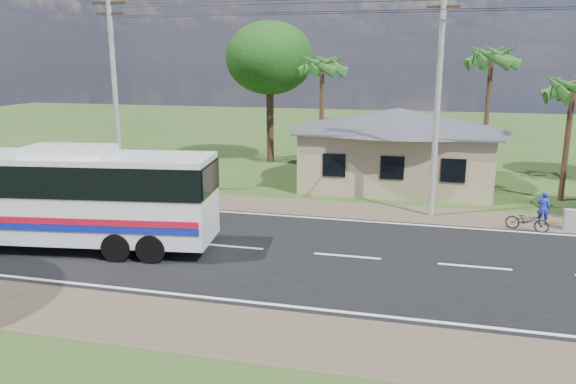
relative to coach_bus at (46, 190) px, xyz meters
name	(u,v)px	position (x,y,z in m)	size (l,w,h in m)	color
ground	(347,257)	(11.32, 1.70, -2.28)	(120.00, 120.00, 0.00)	#294318
road	(347,256)	(11.32, 1.70, -2.27)	(120.00, 16.00, 0.03)	black
house	(397,139)	(12.32, 14.70, 0.36)	(12.40, 10.00, 5.00)	tan
utility_poles	(431,90)	(13.99, 8.19, 3.49)	(32.80, 2.22, 11.00)	#9E9E99
palm_near	(573,88)	(20.82, 12.70, 3.43)	(2.80, 2.80, 6.70)	#47301E
palm_mid	(491,58)	(17.32, 17.20, 4.88)	(2.80, 2.80, 8.20)	#47301E
palm_far	(322,66)	(7.32, 17.70, 4.40)	(2.80, 2.80, 7.70)	#47301E
tree_behind_house	(270,58)	(3.32, 19.70, 4.84)	(6.00, 6.00, 9.61)	#47301E
coach_bus	(46,190)	(0.00, 0.00, 0.00)	(13.08, 4.43, 3.99)	silver
motorcycle	(527,221)	(18.27, 6.69, -1.82)	(0.61, 1.75, 0.92)	black
person	(543,208)	(19.10, 7.92, -1.53)	(0.55, 0.36, 1.50)	#1C2D9C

